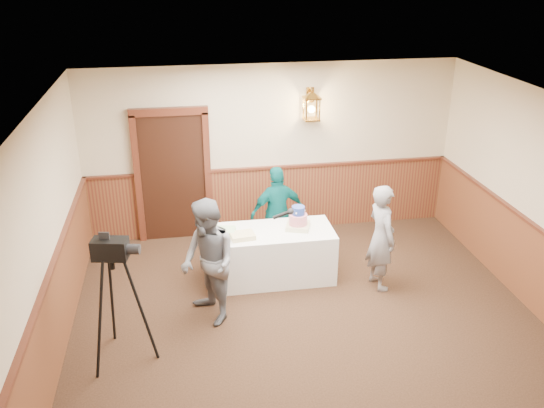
# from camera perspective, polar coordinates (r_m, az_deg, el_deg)

# --- Properties ---
(ground) EXTENTS (7.00, 7.00, 0.00)m
(ground) POSITION_cam_1_polar(r_m,az_deg,el_deg) (6.97, 4.92, -14.94)
(ground) COLOR black
(ground) RESTS_ON ground
(room_shell) EXTENTS (6.02, 7.02, 2.81)m
(room_shell) POSITION_cam_1_polar(r_m,az_deg,el_deg) (6.52, 3.94, -1.99)
(room_shell) COLOR beige
(room_shell) RESTS_ON ground
(display_table) EXTENTS (1.80, 0.80, 0.75)m
(display_table) POSITION_cam_1_polar(r_m,az_deg,el_deg) (8.26, -0.23, -5.02)
(display_table) COLOR white
(display_table) RESTS_ON ground
(tiered_cake) EXTENTS (0.41, 0.41, 0.33)m
(tiered_cake) POSITION_cam_1_polar(r_m,az_deg,el_deg) (8.13, 2.60, -1.56)
(tiered_cake) COLOR beige
(tiered_cake) RESTS_ON display_table
(sheet_cake_yellow) EXTENTS (0.35, 0.29, 0.07)m
(sheet_cake_yellow) POSITION_cam_1_polar(r_m,az_deg,el_deg) (7.89, -2.94, -3.17)
(sheet_cake_yellow) COLOR #D0BF7C
(sheet_cake_yellow) RESTS_ON display_table
(sheet_cake_green) EXTENTS (0.33, 0.29, 0.07)m
(sheet_cake_green) POSITION_cam_1_polar(r_m,az_deg,el_deg) (8.04, -4.72, -2.69)
(sheet_cake_green) COLOR #B2DA9A
(sheet_cake_green) RESTS_ON display_table
(interviewer) EXTENTS (1.57, 0.97, 1.64)m
(interviewer) POSITION_cam_1_polar(r_m,az_deg,el_deg) (7.20, -6.33, -5.78)
(interviewer) COLOR slate
(interviewer) RESTS_ON ground
(baker) EXTENTS (0.46, 0.61, 1.53)m
(baker) POSITION_cam_1_polar(r_m,az_deg,el_deg) (8.03, 10.76, -3.25)
(baker) COLOR gray
(baker) RESTS_ON ground
(assistant_p) EXTENTS (0.91, 0.51, 1.46)m
(assistant_p) POSITION_cam_1_polar(r_m,az_deg,el_deg) (8.70, 0.57, -0.85)
(assistant_p) COLOR #075554
(assistant_p) RESTS_ON ground
(tv_camera_rig) EXTENTS (0.61, 0.56, 1.54)m
(tv_camera_rig) POSITION_cam_1_polar(r_m,az_deg,el_deg) (6.77, -15.05, -9.83)
(tv_camera_rig) COLOR black
(tv_camera_rig) RESTS_ON ground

